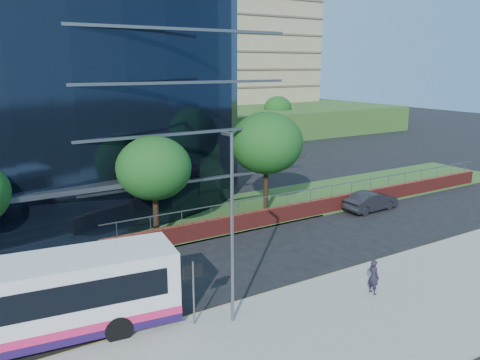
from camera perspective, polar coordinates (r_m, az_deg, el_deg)
ground at (r=20.75m, az=-19.49°, el=-17.92°), size 200.00×200.00×0.00m
kerb at (r=19.87m, az=-18.86°, el=-19.13°), size 80.00×0.25×0.16m
yellow_line_outer at (r=20.08m, az=-18.98°, el=-19.02°), size 80.00×0.08×0.01m
yellow_line_inner at (r=20.20m, az=-19.08°, el=-18.80°), size 80.00×0.08×0.01m
grass_verge at (r=40.67m, az=11.70°, el=-1.58°), size 36.00×8.00×0.12m
retaining_wall at (r=35.29m, az=11.02°, el=-2.98°), size 34.00×0.40×2.11m
apartment_block at (r=82.55m, az=-6.35°, el=14.04°), size 60.00×42.00×30.00m
street_sign at (r=19.57m, az=-5.74°, el=-11.99°), size 0.85×0.09×2.80m
tree_far_c at (r=29.02m, az=-10.45°, el=1.42°), size 4.62×4.62×6.51m
tree_far_d at (r=33.89m, az=3.25°, el=4.51°), size 5.28×5.28×7.44m
tree_dist_e at (r=63.86m, az=-6.16°, el=8.23°), size 4.62×4.62×6.51m
tree_dist_f at (r=73.72m, az=4.62°, el=8.74°), size 4.29×4.29×6.05m
streetlight_east at (r=18.86m, az=-1.00°, el=-5.40°), size 0.15×0.77×8.00m
city_bus at (r=20.31m, az=-25.33°, el=-13.53°), size 12.58×4.29×3.34m
parked_car at (r=36.45m, az=15.67°, el=-2.50°), size 4.54×1.74×1.47m
pedestrian at (r=23.26m, az=15.96°, el=-11.27°), size 0.42×0.62×1.69m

